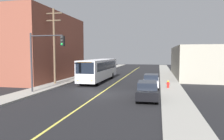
{
  "coord_description": "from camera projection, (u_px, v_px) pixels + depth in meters",
  "views": [
    {
      "loc": [
        5.74,
        -19.93,
        4.05
      ],
      "look_at": [
        0.0,
        5.66,
        2.0
      ],
      "focal_mm": 33.35,
      "sensor_mm": 36.0,
      "label": 1
    }
  ],
  "objects": [
    {
      "name": "ground_plane",
      "position": [
        100.0,
        94.0,
        20.95
      ],
      "size": [
        120.0,
        120.0,
        0.0
      ],
      "primitive_type": "plane",
      "color": "black"
    },
    {
      "name": "sidewalk_left",
      "position": [
        73.0,
        79.0,
        32.26
      ],
      "size": [
        2.5,
        90.0,
        0.15
      ],
      "primitive_type": "cube",
      "color": "gray",
      "rests_on": "ground"
    },
    {
      "name": "sidewalk_right",
      "position": [
        169.0,
        82.0,
        29.09
      ],
      "size": [
        2.5,
        90.0,
        0.15
      ],
      "primitive_type": "cube",
      "color": "gray",
      "rests_on": "ground"
    },
    {
      "name": "lane_stripe_center",
      "position": [
        124.0,
        77.0,
        35.55
      ],
      "size": [
        0.16,
        60.0,
        0.01
      ],
      "primitive_type": "cube",
      "color": "#D8CC4C",
      "rests_on": "ground"
    },
    {
      "name": "building_left_brick",
      "position": [
        36.0,
        47.0,
        33.22
      ],
      "size": [
        10.0,
        16.79,
        10.21
      ],
      "color": "brown",
      "rests_on": "ground"
    },
    {
      "name": "building_right_warehouse",
      "position": [
        210.0,
        62.0,
        36.01
      ],
      "size": [
        12.0,
        19.34,
        5.29
      ],
      "color": "gray",
      "rests_on": "ground"
    },
    {
      "name": "city_bus",
      "position": [
        99.0,
        69.0,
        30.59
      ],
      "size": [
        2.68,
        12.18,
        3.2
      ],
      "color": "silver",
      "rests_on": "ground"
    },
    {
      "name": "parked_car_black",
      "position": [
        147.0,
        90.0,
        18.25
      ],
      "size": [
        1.95,
        4.46,
        1.62
      ],
      "color": "black",
      "rests_on": "ground"
    },
    {
      "name": "parked_car_silver",
      "position": [
        151.0,
        81.0,
        24.76
      ],
      "size": [
        1.83,
        4.4,
        1.62
      ],
      "color": "#B7B7BC",
      "rests_on": "ground"
    },
    {
      "name": "utility_pole_near",
      "position": [
        54.0,
        43.0,
        26.91
      ],
      "size": [
        2.4,
        0.28,
        9.67
      ],
      "color": "brown",
      "rests_on": "sidewalk_left"
    },
    {
      "name": "traffic_signal_left_corner",
      "position": [
        45.0,
        51.0,
        20.79
      ],
      "size": [
        3.75,
        0.48,
        6.0
      ],
      "color": "#2D2D33",
      "rests_on": "sidewalk_left"
    },
    {
      "name": "fire_hydrant",
      "position": [
        168.0,
        84.0,
        23.8
      ],
      "size": [
        0.44,
        0.26,
        0.84
      ],
      "color": "red",
      "rests_on": "sidewalk_right"
    }
  ]
}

